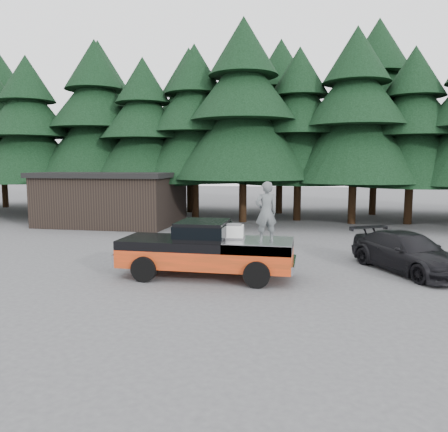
% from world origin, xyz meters
% --- Properties ---
extents(ground, '(120.00, 120.00, 0.00)m').
position_xyz_m(ground, '(0.00, 0.00, 0.00)').
color(ground, '#474749').
rests_on(ground, ground).
extents(pickup_truck, '(6.00, 2.04, 1.33)m').
position_xyz_m(pickup_truck, '(-0.08, 0.27, 0.67)').
color(pickup_truck, red).
rests_on(pickup_truck, ground).
extents(truck_cab, '(1.66, 1.90, 0.59)m').
position_xyz_m(truck_cab, '(-0.18, 0.27, 1.62)').
color(truck_cab, black).
rests_on(truck_cab, pickup_truck).
extents(air_compressor, '(0.67, 0.57, 0.43)m').
position_xyz_m(air_compressor, '(0.86, 0.38, 1.55)').
color(air_compressor, silver).
rests_on(air_compressor, pickup_truck).
extents(man_on_bed, '(0.84, 0.71, 1.95)m').
position_xyz_m(man_on_bed, '(1.97, -0.05, 2.30)').
color(man_on_bed, '#525759').
rests_on(man_on_bed, pickup_truck).
extents(parked_car, '(4.07, 5.11, 1.39)m').
position_xyz_m(parked_car, '(6.80, 2.38, 0.69)').
color(parked_car, black).
rests_on(parked_car, ground).
extents(utility_building, '(8.40, 6.40, 3.30)m').
position_xyz_m(utility_building, '(-9.00, 12.00, 1.67)').
color(utility_building, black).
rests_on(utility_building, ground).
extents(treeline, '(60.15, 16.05, 17.50)m').
position_xyz_m(treeline, '(0.42, 17.20, 7.72)').
color(treeline, black).
rests_on(treeline, ground).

